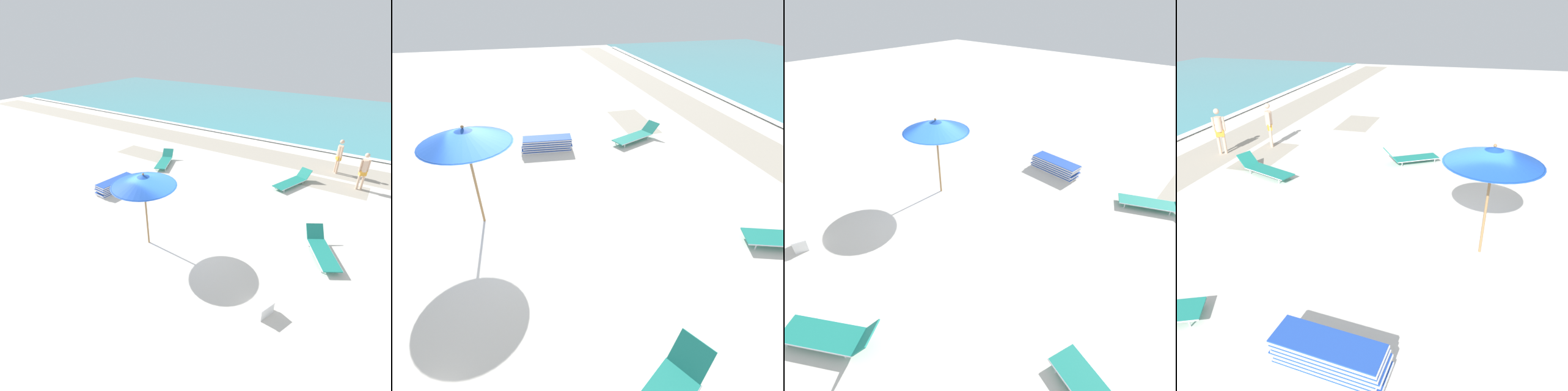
{
  "view_description": "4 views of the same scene",
  "coord_description": "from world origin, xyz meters",
  "views": [
    {
      "loc": [
        5.24,
        -7.14,
        6.49
      ],
      "look_at": [
        -0.52,
        1.76,
        0.73
      ],
      "focal_mm": 28.0,
      "sensor_mm": 36.0,
      "label": 1
    },
    {
      "loc": [
        6.03,
        0.19,
        5.04
      ],
      "look_at": [
        -0.09,
        1.79,
        0.78
      ],
      "focal_mm": 28.0,
      "sensor_mm": 36.0,
      "label": 2
    },
    {
      "loc": [
        5.0,
        6.18,
        5.82
      ],
      "look_at": [
        -0.51,
        1.21,
        0.85
      ],
      "focal_mm": 28.0,
      "sensor_mm": 36.0,
      "label": 3
    },
    {
      "loc": [
        -8.54,
        -0.38,
        5.12
      ],
      "look_at": [
        -0.61,
        1.78,
        1.05
      ],
      "focal_mm": 35.0,
      "sensor_mm": 36.0,
      "label": 4
    }
  ],
  "objects": [
    {
      "name": "ground_plane",
      "position": [
        0.0,
        0.01,
        -0.08
      ],
      "size": [
        60.0,
        60.0,
        0.16
      ],
      "color": "silver"
    },
    {
      "name": "sun_lounger_under_umbrella",
      "position": [
        -4.65,
        5.0,
        0.21
      ],
      "size": [
        1.41,
        2.18,
        0.54
      ],
      "rotation": [
        0.0,
        0.0,
        0.42
      ],
      "color": "#1E8475",
      "rests_on": "ground_plane"
    },
    {
      "name": "lounger_stack",
      "position": [
        -4.64,
        1.37,
        0.25
      ],
      "size": [
        0.79,
        1.96,
        0.49
      ],
      "rotation": [
        0.0,
        0.0,
        -0.09
      ],
      "color": "blue",
      "rests_on": "ground_plane"
    },
    {
      "name": "beach_umbrella",
      "position": [
        -0.76,
        -0.86,
        2.38
      ],
      "size": [
        2.09,
        2.09,
        2.63
      ],
      "color": "#9E7547",
      "rests_on": "ground_plane"
    }
  ]
}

